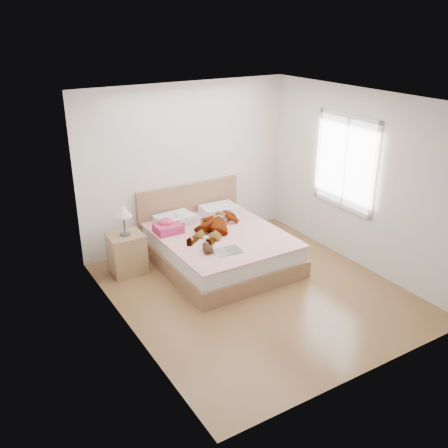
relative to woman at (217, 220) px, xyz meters
The scene contains 11 objects.
ground 1.34m from the woman, 93.87° to the right, with size 4.00×4.00×0.00m, color #57381B.
woman is the anchor object (origin of this frame).
hair 0.73m from the woman, 141.71° to the left, with size 0.42×0.52×0.08m, color black.
phone 0.64m from the woman, 141.34° to the left, with size 0.04×0.09×0.01m, color silver.
room_shell 2.11m from the woman, 27.73° to the right, with size 4.00×4.00×4.00m.
bed 0.38m from the woman, 117.42° to the right, with size 1.80×2.08×1.00m.
towel 0.76m from the woman, 163.70° to the left, with size 0.40×0.35×0.21m.
magazine 0.88m from the woman, 110.51° to the right, with size 0.42×0.30×0.02m.
coffee_mug 0.57m from the woman, 136.65° to the right, with size 0.11×0.08×0.09m.
plush_toy 0.90m from the woman, 128.71° to the right, with size 0.17×0.24×0.13m.
nightstand 1.43m from the woman, 169.49° to the left, with size 0.50×0.45×1.06m.
Camera 1 is at (-3.48, -4.87, 3.53)m, focal length 40.00 mm.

